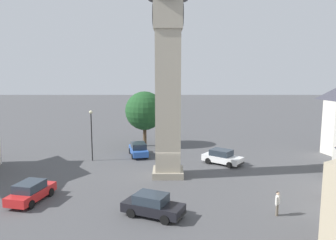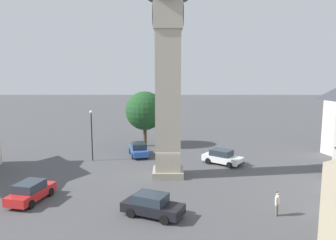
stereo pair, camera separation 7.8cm
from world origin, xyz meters
name	(u,v)px [view 1 (the left image)]	position (x,y,z in m)	size (l,w,h in m)	color
ground_plane	(168,175)	(0.00, 0.00, 0.00)	(200.00, 200.00, 0.00)	#4C4C4F
clock_tower	(168,27)	(0.00, 0.00, 13.37)	(3.39, 3.39, 22.79)	gray
car_blue_kerb	(153,205)	(8.61, -1.03, 0.76)	(3.22, 4.46, 1.53)	black
car_silver_kerb	(222,157)	(-3.76, 5.63, 0.76)	(3.84, 4.31, 1.53)	white
car_red_corner	(31,192)	(6.12, -10.19, 0.76)	(4.40, 2.57, 1.53)	red
car_white_side	(138,149)	(-7.09, -3.38, 0.76)	(4.41, 2.60, 1.53)	#2D5BB7
pedestrian	(278,201)	(8.53, 7.35, 1.01)	(0.48, 0.38, 1.69)	#706656
tree	(145,111)	(-12.12, -2.99, 4.57)	(4.92, 4.92, 7.04)	brown
lamp_post	(91,128)	(-5.12, -8.18, 3.61)	(0.36, 0.36, 5.46)	black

